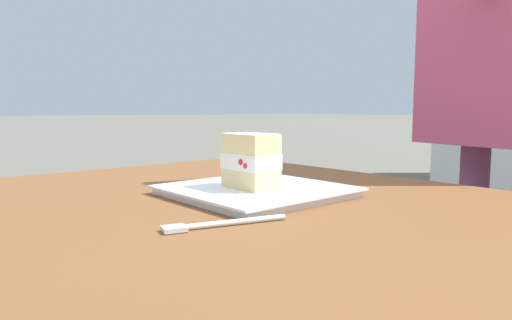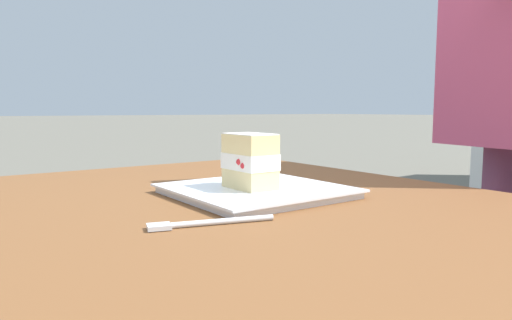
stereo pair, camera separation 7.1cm
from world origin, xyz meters
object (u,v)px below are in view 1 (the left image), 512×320
object	(u,v)px
dessert_plate	(256,191)
cake_slice	(251,161)
patio_table	(231,277)
dessert_fork	(218,224)
diner_person	(512,39)

from	to	relation	value
dessert_plate	cake_slice	world-z (taller)	cake_slice
patio_table	cake_slice	distance (m)	0.20
patio_table	dessert_fork	xyz separation A→B (m)	(-0.07, 0.07, 0.11)
dessert_fork	diner_person	world-z (taller)	diner_person
diner_person	cake_slice	bearing A→B (deg)	77.96
cake_slice	diner_person	world-z (taller)	diner_person
dessert_plate	dessert_fork	xyz separation A→B (m)	(-0.13, 0.18, -0.00)
dessert_fork	diner_person	distance (m)	0.93
cake_slice	diner_person	bearing A→B (deg)	-102.04
dessert_plate	diner_person	bearing A→B (deg)	-102.76
dessert_plate	cake_slice	bearing A→B (deg)	108.07
dessert_plate	diner_person	size ratio (longest dim) A/B	0.17
cake_slice	dessert_fork	size ratio (longest dim) A/B	0.57
dessert_fork	diner_person	xyz separation A→B (m)	(-0.02, -0.87, 0.32)
patio_table	dessert_plate	bearing A→B (deg)	-58.95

